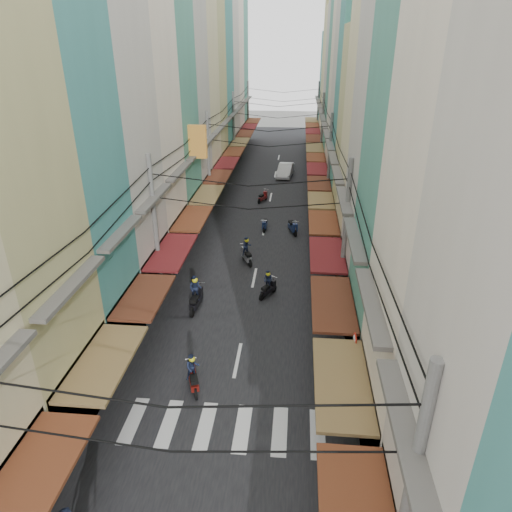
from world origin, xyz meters
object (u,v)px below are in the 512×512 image
Objects in this scene: market_umbrella at (390,336)px; white_car at (285,176)px; bicycle at (389,315)px; traffic_sign at (354,352)px.

white_car is at bearing 99.70° from market_umbrella.
market_umbrella is at bearing -74.03° from white_car.
market_umbrella is at bearing 158.76° from bicycle.
bicycle is 0.53× the size of traffic_sign.
market_umbrella reaches higher than white_car.
white_car reaches higher than bicycle.
traffic_sign reaches higher than market_umbrella.
market_umbrella is (-0.99, -4.84, 2.01)m from bicycle.
traffic_sign is (-1.73, -1.85, 0.41)m from market_umbrella.
market_umbrella is 2.56m from traffic_sign.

